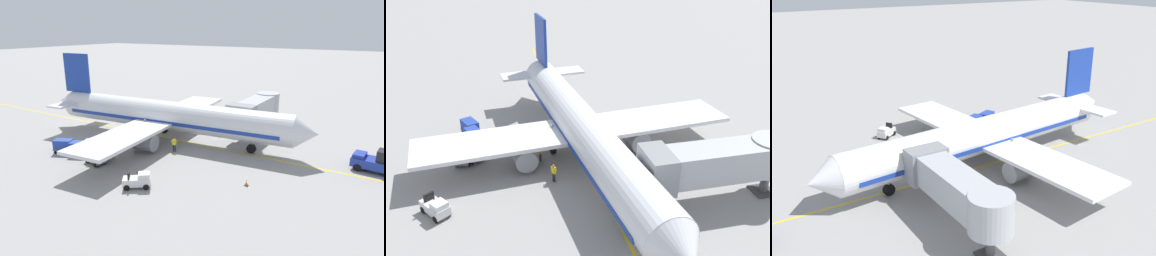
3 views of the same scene
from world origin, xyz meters
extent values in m
plane|color=gray|center=(0.00, 0.00, 0.00)|extent=(400.00, 400.00, 0.00)
cube|color=gold|center=(0.00, 0.00, 0.00)|extent=(0.24, 80.00, 0.01)
cylinder|color=silver|center=(0.51, 0.65, 3.29)|extent=(6.73, 32.21, 3.70)
cube|color=#193899|center=(0.51, 0.65, 2.82)|extent=(6.53, 29.66, 0.44)
cone|color=silver|center=(-1.13, 17.77, 3.29)|extent=(3.84, 2.73, 3.63)
cone|color=silver|center=(2.16, -16.67, 3.58)|extent=(3.40, 3.09, 3.14)
cube|color=black|center=(-0.96, 15.98, 3.93)|extent=(2.87, 1.36, 0.60)
cube|color=silver|center=(0.60, -0.35, 2.64)|extent=(30.36, 8.04, 0.36)
cylinder|color=gray|center=(-4.95, -0.07, 1.39)|extent=(2.30, 3.38, 2.00)
cylinder|color=gray|center=(6.00, 0.97, 1.39)|extent=(2.30, 3.38, 2.00)
cube|color=#193899|center=(1.93, -14.28, 7.88)|extent=(0.74, 4.41, 5.50)
cube|color=silver|center=(1.92, -14.08, 3.84)|extent=(10.20, 3.54, 0.24)
cylinder|color=black|center=(-0.56, 11.80, 0.55)|extent=(0.55, 1.14, 1.10)
cylinder|color=gray|center=(-0.56, 11.80, 2.10)|extent=(0.24, 0.24, 2.00)
cylinder|color=black|center=(-1.59, -1.56, 0.55)|extent=(0.55, 1.14, 1.10)
cylinder|color=gray|center=(-1.59, -1.56, 2.10)|extent=(0.24, 0.24, 2.00)
cylinder|color=black|center=(2.99, -1.12, 0.55)|extent=(0.55, 1.14, 1.10)
cylinder|color=gray|center=(2.99, -1.12, 2.10)|extent=(0.24, 0.24, 2.00)
cube|color=#A8AAAF|center=(-7.63, 9.21, 3.49)|extent=(10.51, 2.80, 2.60)
cube|color=gray|center=(-3.17, 9.21, 3.49)|extent=(2.00, 3.50, 2.99)
cylinder|color=#A8AAAF|center=(-12.88, 9.21, 3.49)|extent=(3.36, 3.36, 2.86)
cylinder|color=#4C4C51|center=(-12.88, 9.21, 1.09)|extent=(0.70, 0.70, 2.19)
cube|color=#38383A|center=(-12.88, 9.21, 0.08)|extent=(1.80, 1.80, 0.16)
cube|color=slate|center=(11.30, -1.32, 0.63)|extent=(1.69, 2.69, 0.70)
cube|color=slate|center=(11.44, -0.64, 1.20)|extent=(1.21, 1.24, 0.44)
cube|color=black|center=(11.16, -1.99, 1.30)|extent=(0.85, 0.33, 0.64)
cylinder|color=black|center=(11.32, -1.19, 1.28)|extent=(0.13, 0.27, 0.54)
cylinder|color=black|center=(10.95, -0.35, 0.28)|extent=(0.31, 0.59, 0.56)
cylinder|color=black|center=(12.01, -0.57, 0.28)|extent=(0.31, 0.59, 0.56)
cylinder|color=black|center=(10.59, -2.06, 0.28)|extent=(0.31, 0.59, 0.56)
cylinder|color=black|center=(11.65, -2.28, 0.28)|extent=(0.31, 0.59, 0.56)
cube|color=silver|center=(13.33, 6.22, 0.63)|extent=(2.44, 2.73, 0.70)
cube|color=silver|center=(12.92, 6.77, 1.20)|extent=(1.44, 1.45, 0.44)
cube|color=black|center=(13.73, 5.66, 1.30)|extent=(0.77, 0.62, 0.64)
cylinder|color=black|center=(13.25, 6.32, 1.28)|extent=(0.22, 0.26, 0.54)
cylinder|color=black|center=(12.38, 6.61, 0.28)|extent=(0.49, 0.57, 0.56)
cylinder|color=black|center=(13.25, 7.24, 0.28)|extent=(0.49, 0.57, 0.56)
cylinder|color=black|center=(13.41, 5.19, 0.28)|extent=(0.49, 0.57, 0.56)
cylinder|color=black|center=(14.28, 5.83, 0.28)|extent=(0.49, 0.57, 0.56)
cube|color=#4C4C51|center=(10.49, -1.67, 0.42)|extent=(2.09, 2.54, 0.12)
cube|color=#2D2D33|center=(10.49, -1.67, 1.03)|extent=(1.99, 2.41, 1.10)
cylinder|color=#4C4C51|center=(9.89, -0.35, 0.41)|extent=(0.35, 0.67, 0.07)
cylinder|color=black|center=(9.64, -1.15, 0.18)|extent=(0.26, 0.38, 0.36)
cylinder|color=black|center=(10.65, -0.69, 0.18)|extent=(0.26, 0.38, 0.36)
cylinder|color=black|center=(10.33, -2.65, 0.18)|extent=(0.26, 0.38, 0.36)
cylinder|color=black|center=(11.33, -2.19, 0.18)|extent=(0.26, 0.38, 0.36)
cube|color=#4C4C51|center=(10.40, -4.80, 0.42)|extent=(2.09, 2.54, 0.12)
cube|color=#233D9E|center=(10.40, -4.80, 1.03)|extent=(1.99, 2.41, 1.10)
cylinder|color=#4C4C51|center=(9.80, -3.48, 0.41)|extent=(0.35, 0.67, 0.07)
cylinder|color=black|center=(9.56, -4.27, 0.18)|extent=(0.26, 0.38, 0.36)
cylinder|color=black|center=(10.56, -3.82, 0.18)|extent=(0.26, 0.38, 0.36)
cylinder|color=black|center=(10.24, -5.78, 0.18)|extent=(0.26, 0.38, 0.36)
cylinder|color=black|center=(11.25, -5.32, 0.18)|extent=(0.26, 0.38, 0.36)
cube|color=#4C4C51|center=(10.81, -7.07, 0.42)|extent=(2.09, 2.54, 0.12)
cube|color=#233D9E|center=(10.81, -7.07, 1.03)|extent=(1.99, 2.41, 1.10)
cylinder|color=#4C4C51|center=(10.21, -5.75, 0.41)|extent=(0.35, 0.67, 0.07)
cylinder|color=black|center=(9.97, -6.54, 0.18)|extent=(0.26, 0.38, 0.36)
cylinder|color=black|center=(10.97, -6.09, 0.18)|extent=(0.26, 0.38, 0.36)
cylinder|color=black|center=(10.65, -8.05, 0.18)|extent=(0.26, 0.38, 0.36)
cylinder|color=black|center=(11.66, -7.59, 0.18)|extent=(0.26, 0.38, 0.36)
cylinder|color=#232328|center=(3.80, 3.74, 0.42)|extent=(0.15, 0.15, 0.85)
cylinder|color=#232328|center=(3.69, 3.91, 0.42)|extent=(0.15, 0.15, 0.85)
cube|color=yellow|center=(3.75, 3.82, 1.15)|extent=(0.40, 0.45, 0.60)
cylinder|color=yellow|center=(3.88, 3.61, 1.10)|extent=(0.19, 0.24, 0.57)
cylinder|color=yellow|center=(3.62, 4.03, 1.10)|extent=(0.19, 0.24, 0.57)
sphere|color=#997051|center=(3.75, 3.82, 1.58)|extent=(0.22, 0.22, 0.22)
cube|color=red|center=(3.75, 3.82, 1.60)|extent=(0.21, 0.27, 0.10)
cylinder|color=#232328|center=(5.67, -4.47, 0.42)|extent=(0.15, 0.15, 0.85)
cylinder|color=#232328|center=(5.61, -4.66, 0.42)|extent=(0.15, 0.15, 0.85)
cube|color=yellow|center=(5.64, -4.57, 1.15)|extent=(0.33, 0.43, 0.60)
cylinder|color=yellow|center=(5.71, -4.32, 1.10)|extent=(0.15, 0.24, 0.57)
cylinder|color=yellow|center=(5.57, -4.81, 1.10)|extent=(0.15, 0.24, 0.57)
sphere|color=tan|center=(5.64, -4.57, 1.58)|extent=(0.22, 0.22, 0.22)
cube|color=red|center=(5.64, -4.57, 1.60)|extent=(0.15, 0.28, 0.10)
cylinder|color=#232328|center=(4.39, 0.01, 0.42)|extent=(0.15, 0.15, 0.85)
cylinder|color=#232328|center=(4.37, 0.21, 0.42)|extent=(0.15, 0.15, 0.85)
cube|color=yellow|center=(4.38, 0.11, 1.15)|extent=(0.28, 0.40, 0.60)
cylinder|color=yellow|center=(4.41, -0.14, 1.10)|extent=(0.11, 0.23, 0.57)
cylinder|color=yellow|center=(4.36, 0.36, 1.10)|extent=(0.11, 0.23, 0.57)
sphere|color=tan|center=(4.38, 0.11, 1.58)|extent=(0.22, 0.22, 0.22)
cube|color=red|center=(4.38, 0.11, 1.60)|extent=(0.11, 0.27, 0.10)
cube|color=black|center=(7.67, 14.67, 0.02)|extent=(0.36, 0.36, 0.04)
cone|color=orange|center=(7.67, 14.67, 0.32)|extent=(0.30, 0.30, 0.55)
cylinder|color=white|center=(7.67, 14.67, 0.34)|extent=(0.21, 0.21, 0.06)
camera|label=1|loc=(34.77, 25.39, 14.23)|focal=31.63mm
camera|label=2|loc=(8.40, 33.11, 19.63)|focal=38.09mm
camera|label=3|loc=(-34.09, 24.80, 19.40)|focal=40.62mm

